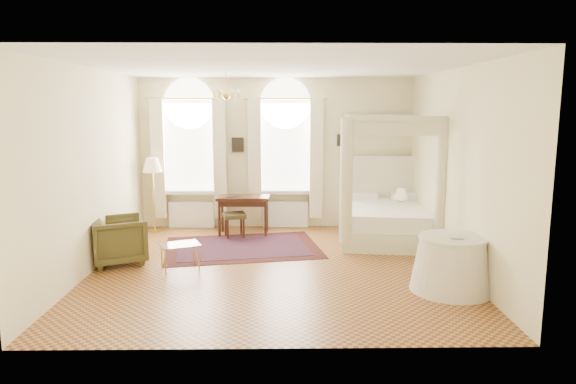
# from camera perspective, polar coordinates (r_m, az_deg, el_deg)

# --- Properties ---
(ground) EXTENTS (6.00, 6.00, 0.00)m
(ground) POSITION_cam_1_polar(r_m,az_deg,el_deg) (8.77, -1.41, -8.28)
(ground) COLOR #A56C30
(ground) RESTS_ON ground
(room_walls) EXTENTS (6.00, 6.00, 6.00)m
(room_walls) POSITION_cam_1_polar(r_m,az_deg,el_deg) (8.39, -1.46, 4.73)
(room_walls) COLOR beige
(room_walls) RESTS_ON ground
(window_left) EXTENTS (1.62, 0.27, 3.29)m
(window_left) POSITION_cam_1_polar(r_m,az_deg,el_deg) (11.47, -10.86, 3.33)
(window_left) COLOR silver
(window_left) RESTS_ON room_walls
(window_right) EXTENTS (1.62, 0.27, 3.29)m
(window_right) POSITION_cam_1_polar(r_m,az_deg,el_deg) (11.29, -0.29, 3.41)
(window_right) COLOR silver
(window_right) RESTS_ON room_walls
(chandelier) EXTENTS (0.51, 0.45, 0.50)m
(chandelier) POSITION_cam_1_polar(r_m,az_deg,el_deg) (9.61, -6.88, 10.78)
(chandelier) COLOR gold
(chandelier) RESTS_ON room_walls
(wall_pictures) EXTENTS (2.54, 0.03, 0.39)m
(wall_pictures) POSITION_cam_1_polar(r_m,az_deg,el_deg) (11.36, -0.87, 5.48)
(wall_pictures) COLOR black
(wall_pictures) RESTS_ON room_walls
(canopy_bed) EXTENTS (2.15, 2.52, 2.51)m
(canopy_bed) POSITION_cam_1_polar(r_m,az_deg,el_deg) (10.56, 10.98, -2.22)
(canopy_bed) COLOR beige
(canopy_bed) RESTS_ON ground
(nightstand) EXTENTS (0.44, 0.41, 0.53)m
(nightstand) POSITION_cam_1_polar(r_m,az_deg,el_deg) (11.32, 12.52, -3.07)
(nightstand) COLOR #341B0E
(nightstand) RESTS_ON ground
(nightstand_lamp) EXTENTS (0.29, 0.29, 0.43)m
(nightstand_lamp) POSITION_cam_1_polar(r_m,az_deg,el_deg) (11.16, 12.45, -0.37)
(nightstand_lamp) COLOR gold
(nightstand_lamp) RESTS_ON nightstand
(writing_desk) EXTENTS (1.11, 0.60, 0.82)m
(writing_desk) POSITION_cam_1_polar(r_m,az_deg,el_deg) (10.84, -4.99, -1.08)
(writing_desk) COLOR #341B0E
(writing_desk) RESTS_ON ground
(laptop) EXTENTS (0.34, 0.25, 0.02)m
(laptop) POSITION_cam_1_polar(r_m,az_deg,el_deg) (10.78, -6.26, -0.45)
(laptop) COLOR black
(laptop) RESTS_ON writing_desk
(stool) EXTENTS (0.53, 0.53, 0.50)m
(stool) POSITION_cam_1_polar(r_m,az_deg,el_deg) (10.66, -5.97, -2.81)
(stool) COLOR #43371D
(stool) RESTS_ON ground
(armchair) EXTENTS (1.17, 1.16, 0.81)m
(armchair) POSITION_cam_1_polar(r_m,az_deg,el_deg) (9.32, -18.31, -5.10)
(armchair) COLOR #403B1B
(armchair) RESTS_ON ground
(coffee_table) EXTENTS (0.75, 0.65, 0.43)m
(coffee_table) POSITION_cam_1_polar(r_m,az_deg,el_deg) (8.72, -11.94, -5.94)
(coffee_table) COLOR silver
(coffee_table) RESTS_ON ground
(floor_lamp) EXTENTS (0.41, 0.41, 1.61)m
(floor_lamp) POSITION_cam_1_polar(r_m,az_deg,el_deg) (11.30, -14.83, 2.51)
(floor_lamp) COLOR gold
(floor_lamp) RESTS_ON ground
(oriental_rug) EXTENTS (3.19, 2.53, 0.01)m
(oriental_rug) POSITION_cam_1_polar(r_m,az_deg,el_deg) (9.95, -5.09, -6.13)
(oriental_rug) COLOR #3A100D
(oriental_rug) RESTS_ON ground
(side_table) EXTENTS (1.19, 1.19, 0.81)m
(side_table) POSITION_cam_1_polar(r_m,az_deg,el_deg) (7.93, 17.71, -7.63)
(side_table) COLOR silver
(side_table) RESTS_ON ground
(book) EXTENTS (0.22, 0.27, 0.02)m
(book) POSITION_cam_1_polar(r_m,az_deg,el_deg) (7.76, 17.47, -4.76)
(book) COLOR black
(book) RESTS_ON side_table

